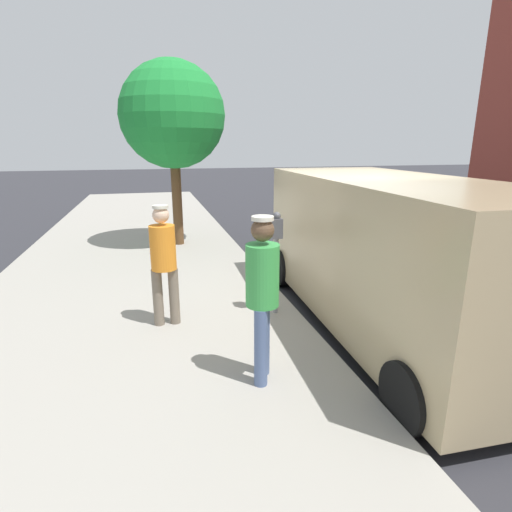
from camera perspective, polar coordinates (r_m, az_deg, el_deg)
ground_plane at (r=6.97m, az=12.42°, el=-6.51°), size 80.00×80.00×0.00m
sidewalk_slab at (r=6.26m, az=-17.83°, el=-8.81°), size 5.00×32.00×0.15m
parking_meter_near at (r=5.74m, az=2.90°, el=1.46°), size 0.14×0.18×1.52m
pedestrian_in_orange at (r=5.52m, az=-13.03°, el=-0.31°), size 0.36×0.34×1.67m
pedestrian_in_green at (r=4.06m, az=0.90°, el=-4.77°), size 0.34×0.34×1.77m
parked_van at (r=5.88m, az=18.70°, el=0.73°), size 2.30×5.27×2.15m
street_tree at (r=10.09m, az=-11.79°, el=18.94°), size 2.46×2.46×4.32m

